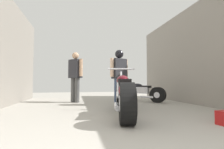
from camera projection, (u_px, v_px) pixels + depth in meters
name	position (u px, v px, depth m)	size (l,w,h in m)	color
ground_plane	(110.00, 109.00, 4.27)	(16.87, 16.87, 0.00)	#A8A399
garage_partition_right	(202.00, 52.00, 4.94)	(0.08, 7.73, 3.16)	gray
motorcycle_maroon_cruiser	(123.00, 95.00, 3.39)	(0.81, 2.21, 1.03)	black
motorcycle_black_naked	(142.00, 92.00, 6.02)	(1.34, 1.39, 0.81)	black
mechanic_in_blue	(75.00, 74.00, 5.87)	(0.54, 0.61, 1.75)	#4C4C4C
mechanic_with_helmet	(119.00, 72.00, 5.17)	(0.65, 0.40, 1.69)	#384766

